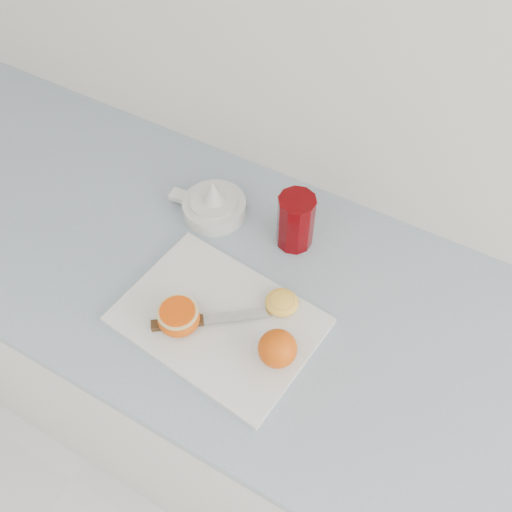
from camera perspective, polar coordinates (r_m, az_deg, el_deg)
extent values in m
cube|color=silver|center=(1.51, -2.13, -12.09)|extent=(2.37, 0.60, 0.86)
cube|color=#A3AFB6|center=(1.13, -2.80, -2.39)|extent=(2.43, 0.64, 0.03)
cube|color=silver|center=(1.05, -3.79, -6.43)|extent=(0.38, 0.29, 0.01)
sphere|color=red|center=(0.98, 2.16, -9.23)|extent=(0.07, 0.07, 0.07)
ellipsoid|color=red|center=(1.03, -7.72, -6.21)|extent=(0.08, 0.08, 0.04)
cylinder|color=#D9C67D|center=(1.01, -7.86, -5.57)|extent=(0.07, 0.07, 0.00)
cylinder|color=#FF6600|center=(1.01, -7.87, -5.49)|extent=(0.06, 0.06, 0.00)
ellipsoid|color=yellow|center=(1.05, 2.59, -4.65)|extent=(0.06, 0.06, 0.03)
cylinder|color=#D17637|center=(1.04, 2.61, -4.42)|extent=(0.05, 0.05, 0.00)
cube|color=#463011|center=(1.04, -7.86, -6.65)|extent=(0.09, 0.07, 0.01)
cube|color=#B7B7BC|center=(1.04, -1.88, -6.01)|extent=(0.11, 0.09, 0.00)
cylinder|color=#B7B7BC|center=(1.04, -7.86, -6.65)|extent=(0.01, 0.01, 0.01)
cylinder|color=white|center=(1.20, -4.18, 4.85)|extent=(0.13, 0.13, 0.03)
cylinder|color=white|center=(1.19, -4.24, 5.50)|extent=(0.10, 0.10, 0.01)
cone|color=white|center=(1.17, -4.32, 6.43)|extent=(0.05, 0.05, 0.05)
cube|color=white|center=(1.23, -7.57, 5.96)|extent=(0.05, 0.03, 0.01)
ellipsoid|color=#D04E13|center=(1.18, -3.90, 5.29)|extent=(0.01, 0.01, 0.00)
ellipsoid|color=#D04E13|center=(1.20, -4.54, 6.21)|extent=(0.01, 0.01, 0.00)
ellipsoid|color=#D04E13|center=(1.18, -4.63, 5.26)|extent=(0.01, 0.01, 0.00)
ellipsoid|color=#D04E13|center=(1.18, -3.34, 5.68)|extent=(0.01, 0.01, 0.00)
cylinder|color=#5A0003|center=(1.12, 3.98, 3.44)|extent=(0.07, 0.07, 0.12)
cylinder|color=#CA3502|center=(1.16, 3.85, 1.95)|extent=(0.06, 0.06, 0.02)
cylinder|color=#5A0003|center=(1.07, 4.16, 5.58)|extent=(0.08, 0.08, 0.00)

